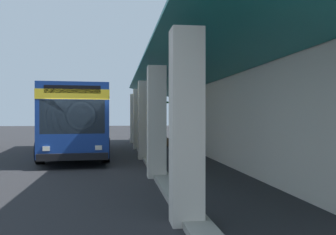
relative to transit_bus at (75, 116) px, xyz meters
The scene contains 4 objects.
ground 10.16m from the transit_bus, 61.77° to the left, with size 120.00×120.00×0.00m, color #262628.
curb_strip 4.59m from the transit_bus, 52.66° to the left, with size 30.98×0.50×0.12m, color #9E998E.
transit_bus is the anchor object (origin of this frame).
potted_palm 6.74m from the transit_bus, 134.74° to the left, with size 1.71×1.62×2.82m.
Camera 1 is at (14.86, 1.22, 1.89)m, focal length 41.81 mm.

